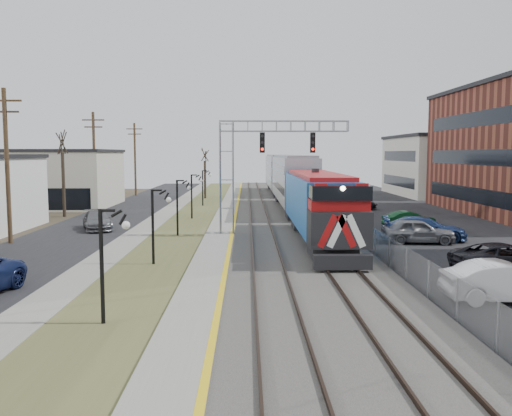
{
  "coord_description": "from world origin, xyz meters",
  "views": [
    {
      "loc": [
        0.93,
        -10.14,
        5.86
      ],
      "look_at": [
        1.47,
        22.11,
        2.6
      ],
      "focal_mm": 38.0,
      "sensor_mm": 36.0,
      "label": 1
    }
  ],
  "objects": [
    {
      "name": "street_west",
      "position": [
        -11.5,
        35.0,
        0.02
      ],
      "size": [
        7.0,
        120.0,
        0.04
      ],
      "primitive_type": "cube",
      "color": "black",
      "rests_on": "ground"
    },
    {
      "name": "platform",
      "position": [
        -1.0,
        35.0,
        0.12
      ],
      "size": [
        2.0,
        120.0,
        0.24
      ],
      "primitive_type": "cube",
      "color": "gray",
      "rests_on": "ground"
    },
    {
      "name": "bare_trees",
      "position": [
        -12.66,
        38.91,
        2.7
      ],
      "size": [
        12.3,
        42.3,
        5.95
      ],
      "color": "#382D23",
      "rests_on": "ground"
    },
    {
      "name": "car_lot_d",
      "position": [
        12.84,
        25.62,
        0.79
      ],
      "size": [
        5.76,
        3.19,
        1.58
      ],
      "primitive_type": "imported",
      "rotation": [
        0.0,
        0.0,
        1.38
      ],
      "color": "navy",
      "rests_on": "ground"
    },
    {
      "name": "car_lot_f",
      "position": [
        13.61,
        31.63,
        0.66
      ],
      "size": [
        4.2,
        2.06,
        1.33
      ],
      "primitive_type": "imported",
      "rotation": [
        0.0,
        0.0,
        1.74
      ],
      "color": "#0B3B1A",
      "rests_on": "ground"
    },
    {
      "name": "lampposts",
      "position": [
        -4.0,
        18.29,
        2.0
      ],
      "size": [
        0.14,
        62.14,
        4.0
      ],
      "color": "black",
      "rests_on": "ground"
    },
    {
      "name": "car_street_b",
      "position": [
        -10.57,
        31.23,
        0.7
      ],
      "size": [
        3.52,
        5.24,
        1.41
      ],
      "primitive_type": "imported",
      "rotation": [
        0.0,
        0.0,
        0.35
      ],
      "color": "slate",
      "rests_on": "ground"
    },
    {
      "name": "car_lot_g",
      "position": [
        12.22,
        46.25,
        0.66
      ],
      "size": [
        5.2,
        3.48,
        1.33
      ],
      "primitive_type": "imported",
      "rotation": [
        0.0,
        0.0,
        1.28
      ],
      "color": "black",
      "rests_on": "ground"
    },
    {
      "name": "platform_edge",
      "position": [
        -0.12,
        35.0,
        0.24
      ],
      "size": [
        0.24,
        120.0,
        0.01
      ],
      "primitive_type": "cube",
      "color": "gold",
      "rests_on": "platform"
    },
    {
      "name": "car_lot_c",
      "position": [
        13.58,
        15.74,
        0.72
      ],
      "size": [
        5.48,
        3.06,
        1.45
      ],
      "primitive_type": "imported",
      "rotation": [
        0.0,
        0.0,
        1.7
      ],
      "color": "black",
      "rests_on": "ground"
    },
    {
      "name": "train",
      "position": [
        5.5,
        48.13,
        2.88
      ],
      "size": [
        3.0,
        63.05,
        5.33
      ],
      "color": "#1457A9",
      "rests_on": "ground"
    },
    {
      "name": "fence",
      "position": [
        8.2,
        35.0,
        0.8
      ],
      "size": [
        0.04,
        120.0,
        1.6
      ],
      "primitive_type": "cube",
      "color": "gray",
      "rests_on": "ground"
    },
    {
      "name": "car_lot_b",
      "position": [
        11.09,
        10.49,
        0.8
      ],
      "size": [
        4.9,
        1.84,
        1.6
      ],
      "primitive_type": "imported",
      "rotation": [
        0.0,
        0.0,
        1.54
      ],
      "color": "white",
      "rests_on": "ground"
    },
    {
      "name": "signal_gantry",
      "position": [
        1.22,
        27.99,
        5.59
      ],
      "size": [
        9.0,
        1.07,
        8.15
      ],
      "color": "gray",
      "rests_on": "ground"
    },
    {
      "name": "utility_poles",
      "position": [
        -14.5,
        25.0,
        5.0
      ],
      "size": [
        0.28,
        80.28,
        10.0
      ],
      "color": "#4C3823",
      "rests_on": "ground"
    },
    {
      "name": "track_far",
      "position": [
        5.5,
        35.0,
        0.28
      ],
      "size": [
        1.58,
        120.0,
        0.15
      ],
      "color": "#2D2119",
      "rests_on": "ballast_bed"
    },
    {
      "name": "ballast_bed",
      "position": [
        4.0,
        35.0,
        0.1
      ],
      "size": [
        8.0,
        120.0,
        0.2
      ],
      "primitive_type": "cube",
      "color": "#595651",
      "rests_on": "ground"
    },
    {
      "name": "car_lot_e",
      "position": [
        12.03,
        24.48,
        0.8
      ],
      "size": [
        4.83,
        2.26,
        1.6
      ],
      "primitive_type": "imported",
      "rotation": [
        0.0,
        0.0,
        1.49
      ],
      "color": "slate",
      "rests_on": "ground"
    },
    {
      "name": "sidewalk",
      "position": [
        -7.0,
        35.0,
        0.04
      ],
      "size": [
        2.0,
        120.0,
        0.08
      ],
      "primitive_type": "cube",
      "color": "gray",
      "rests_on": "ground"
    },
    {
      "name": "grass_median",
      "position": [
        -4.0,
        35.0,
        0.03
      ],
      "size": [
        4.0,
        120.0,
        0.06
      ],
      "primitive_type": "cube",
      "color": "#4D532C",
      "rests_on": "ground"
    },
    {
      "name": "track_near",
      "position": [
        2.0,
        35.0,
        0.28
      ],
      "size": [
        1.58,
        120.0,
        0.15
      ],
      "color": "#2D2119",
      "rests_on": "ballast_bed"
    },
    {
      "name": "parking_lot",
      "position": [
        16.0,
        35.0,
        0.02
      ],
      "size": [
        16.0,
        120.0,
        0.04
      ],
      "primitive_type": "cube",
      "color": "black",
      "rests_on": "ground"
    }
  ]
}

